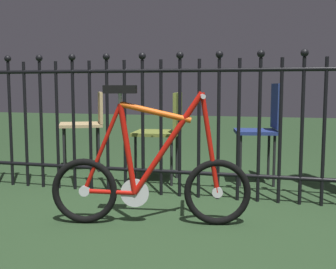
# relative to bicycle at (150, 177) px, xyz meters

# --- Properties ---
(ground_plane) EXTENTS (20.00, 20.00, 0.00)m
(ground_plane) POSITION_rel_bicycle_xyz_m (0.12, -0.02, -0.30)
(ground_plane) COLOR #243B21
(iron_fence) EXTENTS (4.53, 0.07, 1.18)m
(iron_fence) POSITION_rel_bicycle_xyz_m (0.07, 0.71, 0.30)
(iron_fence) COLOR black
(iron_fence) RESTS_ON ground
(bicycle) EXTENTS (1.23, 0.43, 0.87)m
(bicycle) POSITION_rel_bicycle_xyz_m (0.00, 0.00, 0.00)
(bicycle) COLOR black
(bicycle) RESTS_ON ground
(chair_olive) EXTENTS (0.44, 0.44, 0.81)m
(chair_olive) POSITION_rel_bicycle_xyz_m (-0.23, 1.19, 0.20)
(chair_olive) COLOR black
(chair_olive) RESTS_ON ground
(chair_navy) EXTENTS (0.43, 0.42, 0.89)m
(chair_navy) POSITION_rel_bicycle_xyz_m (0.64, 1.36, 0.24)
(chair_navy) COLOR black
(chair_navy) RESTS_ON ground
(chair_tan) EXTENTS (0.58, 0.58, 0.81)m
(chair_tan) POSITION_rel_bicycle_xyz_m (-1.16, 1.55, 0.21)
(chair_tan) COLOR black
(chair_tan) RESTS_ON ground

